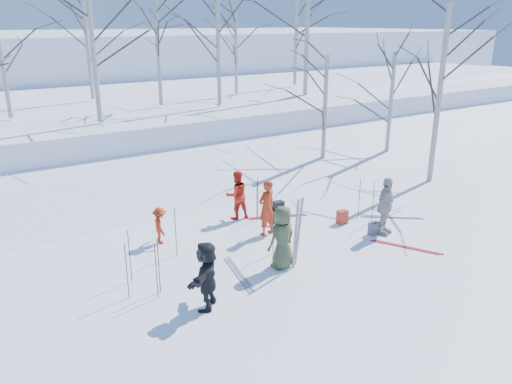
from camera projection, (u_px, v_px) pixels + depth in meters
ground at (286, 252)px, 13.56m from camera, size 120.00×120.00×0.00m
snow_ramp at (177, 181)px, 19.04m from camera, size 70.00×9.49×4.12m
snow_plateau at (97, 119)px, 26.67m from camera, size 70.00×18.00×2.20m
far_hill at (24, 69)px, 42.94m from camera, size 90.00×30.00×6.00m
skier_olive_center at (282, 237)px, 12.49m from camera, size 0.87×0.63×1.64m
skier_red_north at (267, 208)px, 14.44m from camera, size 0.66×0.50×1.66m
skier_redor_behind at (237, 195)px, 15.65m from camera, size 0.82×0.67×1.56m
skier_red_seated at (160, 226)px, 13.95m from camera, size 0.52×0.75×1.06m
skier_cream_east at (385, 206)px, 14.46m from camera, size 1.10×0.74×1.73m
skier_grey_west at (207, 275)px, 10.72m from camera, size 1.33×1.35×1.55m
dog at (280, 216)px, 15.38m from camera, size 0.65×0.60×0.51m
upright_ski_left at (296, 235)px, 12.33m from camera, size 0.09×0.16×1.90m
upright_ski_right at (299, 232)px, 12.50m from camera, size 0.10×0.23×1.89m
ski_pair_a at (239, 274)px, 12.38m from camera, size 0.98×1.98×0.02m
ski_pair_b at (277, 217)px, 15.98m from camera, size 1.52×2.04×0.02m
ski_pair_c at (406, 247)px, 13.83m from camera, size 1.76×2.06×0.02m
ski_pair_d at (392, 218)px, 15.90m from camera, size 2.04×2.09×0.02m
ski_pole_a at (373, 203)px, 15.27m from camera, size 0.02×0.02×1.34m
ski_pole_b at (176, 232)px, 13.15m from camera, size 0.02×0.02×1.34m
ski_pole_c at (156, 271)px, 11.11m from camera, size 0.02×0.02×1.34m
ski_pole_d at (359, 199)px, 15.62m from camera, size 0.02×0.02×1.34m
ski_pole_e at (159, 266)px, 11.35m from camera, size 0.02×0.02×1.34m
ski_pole_f at (257, 201)px, 15.42m from camera, size 0.02×0.02×1.34m
ski_pole_g at (273, 231)px, 13.25m from camera, size 0.02×0.02×1.34m
ski_pole_h at (130, 256)px, 11.83m from camera, size 0.02×0.02×1.34m
ski_pole_i at (127, 271)px, 11.12m from camera, size 0.02×0.02×1.34m
ski_pole_j at (258, 198)px, 15.70m from camera, size 0.02×0.02×1.34m
backpack_red at (342, 217)px, 15.43m from camera, size 0.32×0.22×0.42m
backpack_grey at (374, 228)px, 14.63m from camera, size 0.30×0.20×0.38m
backpack_dark at (278, 207)px, 16.26m from camera, size 0.34×0.24×0.40m
birch_plateau_b at (92, 43)px, 18.71m from camera, size 4.77×4.77×5.96m
birch_plateau_c at (236, 53)px, 26.58m from camera, size 3.55×3.55×4.22m
birch_plateau_d at (87, 44)px, 24.49m from camera, size 4.32×4.32×5.32m
birch_plateau_e at (218, 45)px, 22.68m from camera, size 4.38×4.38×5.41m
birch_plateau_f at (1, 56)px, 19.63m from camera, size 4.02×4.02×4.89m
birch_plateau_h at (308, 11)px, 25.46m from camera, size 6.52×6.52×8.45m
birch_plateau_i at (158, 52)px, 22.71m from camera, size 3.97×3.97×4.81m
birch_plateau_j at (296, 35)px, 30.01m from camera, size 4.75×4.75×5.94m
birch_edge_b at (439, 97)px, 18.54m from camera, size 5.18×5.18×6.55m
birch_edge_c at (390, 107)px, 21.98m from camera, size 3.91×3.91×4.73m
birch_edge_e at (325, 114)px, 20.48m from camera, size 3.89×3.89×4.70m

